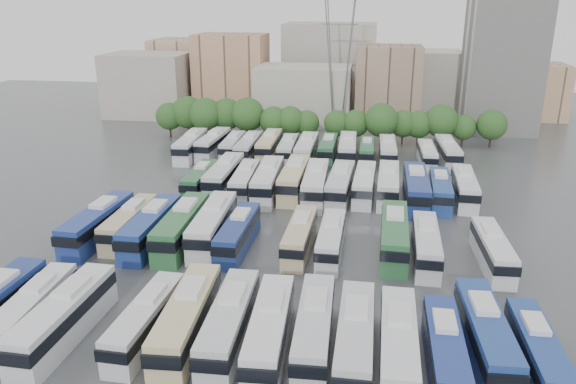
# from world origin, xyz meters

# --- Properties ---
(ground) EXTENTS (220.00, 220.00, 0.00)m
(ground) POSITION_xyz_m (0.00, 0.00, 0.00)
(ground) COLOR #424447
(ground) RESTS_ON ground
(tree_line) EXTENTS (65.81, 7.80, 8.13)m
(tree_line) POSITION_xyz_m (-2.80, 42.10, 4.39)
(tree_line) COLOR black
(tree_line) RESTS_ON ground
(city_buildings) EXTENTS (102.00, 35.00, 20.00)m
(city_buildings) POSITION_xyz_m (-7.46, 71.86, 7.87)
(city_buildings) COLOR #9E998E
(city_buildings) RESTS_ON ground
(apartment_tower) EXTENTS (14.00, 14.00, 26.00)m
(apartment_tower) POSITION_xyz_m (34.00, 58.00, 13.00)
(apartment_tower) COLOR silver
(apartment_tower) RESTS_ON ground
(electricity_pylon) EXTENTS (9.00, 6.91, 33.83)m
(electricity_pylon) POSITION_xyz_m (2.00, 50.00, 18.66)
(electricity_pylon) COLOR slate
(electricity_pylon) RESTS_ON ground
(bus_r0_s1) EXTENTS (3.08, 11.76, 3.66)m
(bus_r0_s1) POSITION_xyz_m (-18.19, -24.30, 1.79)
(bus_r0_s1) COLOR silver
(bus_r0_s1) RESTS_ON ground
(bus_r0_s2) EXTENTS (3.19, 12.91, 4.03)m
(bus_r0_s2) POSITION_xyz_m (-14.88, -25.19, 1.98)
(bus_r0_s2) COLOR silver
(bus_r0_s2) RESTS_ON ground
(bus_r0_s4) EXTENTS (2.96, 11.43, 3.56)m
(bus_r0_s4) POSITION_xyz_m (-8.40, -24.28, 1.75)
(bus_r0_s4) COLOR silver
(bus_r0_s4) RESTS_ON ground
(bus_r0_s5) EXTENTS (3.43, 13.08, 4.07)m
(bus_r0_s5) POSITION_xyz_m (-5.09, -23.92, 2.00)
(bus_r0_s5) COLOR beige
(bus_r0_s5) RESTS_ON ground
(bus_r0_s6) EXTENTS (3.04, 12.55, 3.92)m
(bus_r0_s6) POSITION_xyz_m (-1.63, -23.98, 1.92)
(bus_r0_s6) COLOR silver
(bus_r0_s6) RESTS_ON ground
(bus_r0_s7) EXTENTS (3.29, 12.56, 3.91)m
(bus_r0_s7) POSITION_xyz_m (1.67, -24.50, 1.92)
(bus_r0_s7) COLOR silver
(bus_r0_s7) RESTS_ON ground
(bus_r0_s8) EXTENTS (3.00, 12.26, 3.83)m
(bus_r0_s8) POSITION_xyz_m (5.04, -23.67, 1.88)
(bus_r0_s8) COLOR silver
(bus_r0_s8) RESTS_ON ground
(bus_r0_s9) EXTENTS (2.79, 12.41, 3.89)m
(bus_r0_s9) POSITION_xyz_m (8.22, -24.63, 1.91)
(bus_r0_s9) COLOR silver
(bus_r0_s9) RESTS_ON ground
(bus_r0_s10) EXTENTS (2.94, 12.42, 3.88)m
(bus_r0_s10) POSITION_xyz_m (11.39, -25.08, 1.90)
(bus_r0_s10) COLOR silver
(bus_r0_s10) RESTS_ON ground
(bus_r0_s11) EXTENTS (2.59, 11.48, 3.59)m
(bus_r0_s11) POSITION_xyz_m (14.74, -25.10, 1.76)
(bus_r0_s11) COLOR navy
(bus_r0_s11) RESTS_ON ground
(bus_r0_s12) EXTENTS (3.25, 12.52, 3.89)m
(bus_r0_s12) POSITION_xyz_m (18.00, -22.64, 1.91)
(bus_r0_s12) COLOR navy
(bus_r0_s12) RESTS_ON ground
(bus_r0_s13) EXTENTS (2.54, 11.05, 3.46)m
(bus_r0_s13) POSITION_xyz_m (21.42, -24.11, 1.70)
(bus_r0_s13) COLOR navy
(bus_r0_s13) RESTS_ON ground
(bus_r1_s0) EXTENTS (3.43, 13.24, 4.12)m
(bus_r1_s0) POSITION_xyz_m (-21.27, -6.44, 2.02)
(bus_r1_s0) COLOR navy
(bus_r1_s0) RESTS_ON ground
(bus_r1_s1) EXTENTS (2.61, 11.79, 3.70)m
(bus_r1_s1) POSITION_xyz_m (-18.03, -5.27, 1.82)
(bus_r1_s1) COLOR #C4B287
(bus_r1_s1) RESTS_ON ground
(bus_r1_s2) EXTENTS (2.93, 13.09, 4.10)m
(bus_r1_s2) POSITION_xyz_m (-14.92, -6.55, 2.01)
(bus_r1_s2) COLOR navy
(bus_r1_s2) RESTS_ON ground
(bus_r1_s3) EXTENTS (3.24, 13.65, 4.27)m
(bus_r1_s3) POSITION_xyz_m (-11.51, -6.08, 2.09)
(bus_r1_s3) COLOR #2C6839
(bus_r1_s3) RESTS_ON ground
(bus_r1_s4) EXTENTS (3.39, 13.51, 4.21)m
(bus_r1_s4) POSITION_xyz_m (-8.30, -5.04, 2.07)
(bus_r1_s4) COLOR silver
(bus_r1_s4) RESTS_ON ground
(bus_r1_s5) EXTENTS (2.79, 11.88, 3.71)m
(bus_r1_s5) POSITION_xyz_m (-5.09, -6.44, 1.82)
(bus_r1_s5) COLOR navy
(bus_r1_s5) RESTS_ON ground
(bus_r1_s7) EXTENTS (2.75, 11.47, 3.58)m
(bus_r1_s7) POSITION_xyz_m (1.64, -5.99, 1.76)
(bus_r1_s7) COLOR #C8B68A
(bus_r1_s7) RESTS_ON ground
(bus_r1_s8) EXTENTS (2.59, 11.27, 3.53)m
(bus_r1_s8) POSITION_xyz_m (5.03, -6.40, 1.73)
(bus_r1_s8) COLOR silver
(bus_r1_s8) RESTS_ON ground
(bus_r1_s10) EXTENTS (3.20, 13.17, 4.11)m
(bus_r1_s10) POSITION_xyz_m (11.68, -4.89, 2.02)
(bus_r1_s10) COLOR #2B6639
(bus_r1_s10) RESTS_ON ground
(bus_r1_s11) EXTENTS (2.91, 11.88, 3.71)m
(bus_r1_s11) POSITION_xyz_m (14.91, -6.37, 1.82)
(bus_r1_s11) COLOR silver
(bus_r1_s11) RESTS_ON ground
(bus_r1_s13) EXTENTS (2.87, 11.47, 3.57)m
(bus_r1_s13) POSITION_xyz_m (21.53, -6.62, 1.76)
(bus_r1_s13) COLOR silver
(bus_r1_s13) RESTS_ON ground
(bus_r2_s2) EXTENTS (2.64, 11.48, 3.59)m
(bus_r2_s2) POSITION_xyz_m (-14.79, 11.49, 1.76)
(bus_r2_s2) COLOR #2A633A
(bus_r2_s2) RESTS_ON ground
(bus_r2_s3) EXTENTS (2.95, 13.38, 4.19)m
(bus_r2_s3) POSITION_xyz_m (-11.65, 12.81, 2.06)
(bus_r2_s3) COLOR silver
(bus_r2_s3) RESTS_ON ground
(bus_r2_s4) EXTENTS (3.19, 12.18, 3.79)m
(bus_r2_s4) POSITION_xyz_m (-8.31, 11.41, 1.86)
(bus_r2_s4) COLOR silver
(bus_r2_s4) RESTS_ON ground
(bus_r2_s5) EXTENTS (3.46, 13.73, 4.28)m
(bus_r2_s5) POSITION_xyz_m (-5.06, 11.34, 2.10)
(bus_r2_s5) COLOR silver
(bus_r2_s5) RESTS_ON ground
(bus_r2_s6) EXTENTS (3.09, 13.70, 4.29)m
(bus_r2_s6) POSITION_xyz_m (-1.57, 12.79, 2.11)
(bus_r2_s6) COLOR beige
(bus_r2_s6) RESTS_ON ground
(bus_r2_s7) EXTENTS (3.31, 13.68, 4.27)m
(bus_r2_s7) POSITION_xyz_m (1.59, 10.95, 2.10)
(bus_r2_s7) COLOR silver
(bus_r2_s7) RESTS_ON ground
(bus_r2_s8) EXTENTS (3.45, 13.33, 4.15)m
(bus_r2_s8) POSITION_xyz_m (4.92, 11.20, 2.04)
(bus_r2_s8) COLOR silver
(bus_r2_s8) RESTS_ON ground
(bus_r2_s9) EXTENTS (3.15, 12.43, 3.87)m
(bus_r2_s9) POSITION_xyz_m (8.15, 12.53, 1.90)
(bus_r2_s9) COLOR white
(bus_r2_s9) RESTS_ON ground
(bus_r2_s10) EXTENTS (3.26, 12.98, 4.04)m
(bus_r2_s10) POSITION_xyz_m (11.39, 12.54, 1.99)
(bus_r2_s10) COLOR silver
(bus_r2_s10) RESTS_ON ground
(bus_r2_s11) EXTENTS (3.07, 13.72, 4.30)m
(bus_r2_s11) POSITION_xyz_m (15.00, 11.03, 2.11)
(bus_r2_s11) COLOR navy
(bus_r2_s11) RESTS_ON ground
(bus_r2_s12) EXTENTS (3.18, 12.08, 3.75)m
(bus_r2_s12) POSITION_xyz_m (18.20, 11.60, 1.84)
(bus_r2_s12) COLOR navy
(bus_r2_s12) RESTS_ON ground
(bus_r2_s13) EXTENTS (3.19, 12.43, 3.87)m
(bus_r2_s13) POSITION_xyz_m (21.53, 12.96, 1.90)
(bus_r2_s13) COLOR silver
(bus_r2_s13) RESTS_ON ground
(bus_r3_s0) EXTENTS (3.45, 13.27, 4.13)m
(bus_r3_s0) POSITION_xyz_m (-21.64, 28.55, 2.03)
(bus_r3_s0) COLOR silver
(bus_r3_s0) RESTS_ON ground
(bus_r3_s1) EXTENTS (3.37, 12.84, 3.99)m
(bus_r3_s1) POSITION_xyz_m (-18.28, 30.63, 1.96)
(bus_r3_s1) COLOR silver
(bus_r3_s1) RESTS_ON ground
(bus_r3_s2) EXTENTS (2.81, 11.50, 3.59)m
(bus_r3_s2) POSITION_xyz_m (-14.73, 30.33, 1.76)
(bus_r3_s2) COLOR silver
(bus_r3_s2) RESTS_ON ground
(bus_r3_s3) EXTENTS (2.69, 12.30, 3.86)m
(bus_r3_s3) POSITION_xyz_m (-11.67, 29.19, 1.89)
(bus_r3_s3) COLOR silver
(bus_r3_s3) RESTS_ON ground
(bus_r3_s4) EXTENTS (2.91, 12.81, 4.01)m
(bus_r3_s4) POSITION_xyz_m (-8.41, 30.86, 1.97)
(bus_r3_s4) COLOR beige
(bus_r3_s4) RESTS_ON ground
(bus_r3_s5) EXTENTS (2.89, 11.71, 3.65)m
(bus_r3_s5) POSITION_xyz_m (-4.98, 29.35, 1.79)
(bus_r3_s5) COLOR silver
(bus_r3_s5) RESTS_ON ground
(bus_r3_s6) EXTENTS (2.85, 12.98, 4.07)m
(bus_r3_s6) POSITION_xyz_m (-1.75, 28.90, 2.00)
(bus_r3_s6) COLOR silver
(bus_r3_s6) RESTS_ON ground
(bus_r3_s7) EXTENTS (2.63, 11.77, 3.69)m
(bus_r3_s7) POSITION_xyz_m (1.71, 30.75, 1.81)
(bus_r3_s7) COLOR #2A633D
(bus_r3_s7) RESTS_ON ground
(bus_r3_s8) EXTENTS (3.10, 12.98, 4.05)m
(bus_r3_s8) POSITION_xyz_m (5.01, 30.35, 1.99)
(bus_r3_s8) COLOR silver
(bus_r3_s8) RESTS_ON ground
(bus_r3_s9) EXTENTS (2.36, 10.78, 3.38)m
(bus_r3_s9) POSITION_xyz_m (8.20, 30.84, 1.66)
(bus_r3_s9) COLOR #307048
(bus_r3_s9) RESTS_ON ground
(bus_r3_s10) EXTENTS (2.78, 12.20, 3.82)m
(bus_r3_s10) POSITION_xyz_m (11.62, 30.22, 1.87)
(bus_r3_s10) COLOR silver
(bus_r3_s10) RESTS_ON ground
(bus_r3_s12) EXTENTS (2.60, 11.05, 3.45)m
(bus_r3_s12) POSITION_xyz_m (17.98, 29.61, 1.70)
(bus_r3_s12) COLOR silver
(bus_r3_s12) RESTS_ON ground
(bus_r3_s13) EXTENTS (3.33, 12.61, 3.92)m
(bus_r3_s13) POSITION_xyz_m (21.41, 31.15, 1.92)
(bus_r3_s13) COLOR silver
(bus_r3_s13) RESTS_ON ground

